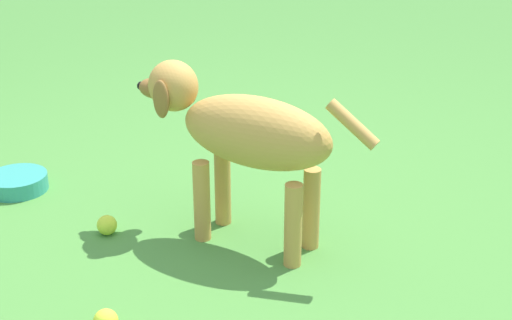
# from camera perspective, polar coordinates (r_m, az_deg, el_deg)

# --- Properties ---
(ground) EXTENTS (14.00, 14.00, 0.00)m
(ground) POSITION_cam_1_polar(r_m,az_deg,el_deg) (2.31, -2.02, -7.23)
(ground) COLOR #478438
(dog) EXTENTS (0.73, 0.48, 0.56)m
(dog) POSITION_cam_1_polar(r_m,az_deg,el_deg) (2.23, -1.09, 2.18)
(dog) COLOR #C69347
(dog) RESTS_ON ground
(tennis_ball_0) EXTENTS (0.07, 0.07, 0.07)m
(tennis_ball_0) POSITION_cam_1_polar(r_m,az_deg,el_deg) (2.45, -11.54, -4.99)
(tennis_ball_0) COLOR #C7E239
(tennis_ball_0) RESTS_ON ground
(tennis_ball_2) EXTENTS (0.07, 0.07, 0.07)m
(tennis_ball_2) POSITION_cam_1_polar(r_m,az_deg,el_deg) (3.34, -3.12, 3.36)
(tennis_ball_2) COLOR #CBD12A
(tennis_ball_2) RESTS_ON ground
(water_bowl) EXTENTS (0.22, 0.22, 0.06)m
(water_bowl) POSITION_cam_1_polar(r_m,az_deg,el_deg) (2.84, -18.10, -1.67)
(water_bowl) COLOR teal
(water_bowl) RESTS_ON ground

